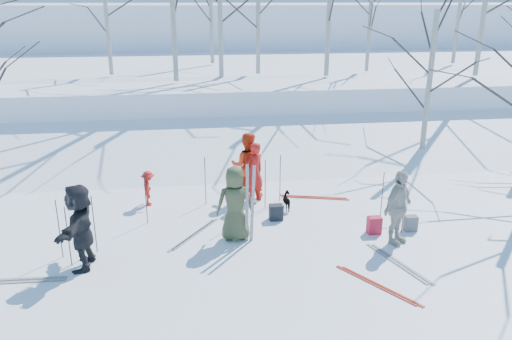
{
  "coord_description": "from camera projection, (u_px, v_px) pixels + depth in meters",
  "views": [
    {
      "loc": [
        -1.55,
        -10.12,
        5.3
      ],
      "look_at": [
        0.0,
        1.5,
        1.3
      ],
      "focal_mm": 35.0,
      "sensor_mm": 36.0,
      "label": 1
    }
  ],
  "objects": [
    {
      "name": "birch_plateau_c",
      "position": [
        211.0,
        4.0,
        25.03
      ],
      "size": [
        4.67,
        4.67,
        5.81
      ],
      "primitive_type": null,
      "color": "silver",
      "rests_on": "snow_plateau"
    },
    {
      "name": "ski_pole_j",
      "position": [
        94.0,
        225.0,
        10.84
      ],
      "size": [
        0.02,
        0.02,
        1.34
      ],
      "primitive_type": "cylinder",
      "color": "black",
      "rests_on": "ground"
    },
    {
      "name": "backpack_dark",
      "position": [
        276.0,
        212.0,
        12.64
      ],
      "size": [
        0.34,
        0.24,
        0.4
      ],
      "primitive_type": "cube",
      "color": "black",
      "rests_on": "ground"
    },
    {
      "name": "backpack_grey",
      "position": [
        411.0,
        223.0,
        12.04
      ],
      "size": [
        0.3,
        0.2,
        0.38
      ],
      "primitive_type": "cube",
      "color": "#55565C",
      "rests_on": "ground"
    },
    {
      "name": "upright_ski_right",
      "position": [
        253.0,
        204.0,
        11.21
      ],
      "size": [
        0.13,
        0.23,
        1.89
      ],
      "primitive_type": "cube",
      "rotation": [
        0.1,
        0.0,
        0.26
      ],
      "color": "silver",
      "rests_on": "ground"
    },
    {
      "name": "skier_redor_behind",
      "position": [
        247.0,
        165.0,
        13.9
      ],
      "size": [
        1.0,
        0.83,
        1.86
      ],
      "primitive_type": "imported",
      "rotation": [
        0.0,
        0.0,
        2.99
      ],
      "color": "red",
      "rests_on": "ground"
    },
    {
      "name": "birch_plateau_f",
      "position": [
        459.0,
        11.0,
        25.05
      ],
      "size": [
        4.24,
        4.24,
        5.2
      ],
      "primitive_type": null,
      "color": "silver",
      "rests_on": "snow_plateau"
    },
    {
      "name": "ski_pair_c",
      "position": [
        314.0,
        197.0,
        14.1
      ],
      "size": [
        1.17,
        2.0,
        0.02
      ],
      "primitive_type": null,
      "rotation": [
        0.0,
        0.0,
        1.3
      ],
      "color": "#A72617",
      "rests_on": "ground"
    },
    {
      "name": "ski_pole_d",
      "position": [
        382.0,
        197.0,
        12.35
      ],
      "size": [
        0.02,
        0.02,
        1.34
      ],
      "primitive_type": "cylinder",
      "color": "black",
      "rests_on": "ground"
    },
    {
      "name": "ski_pole_g",
      "position": [
        146.0,
        198.0,
        12.3
      ],
      "size": [
        0.02,
        0.02,
        1.34
      ],
      "primitive_type": "cylinder",
      "color": "black",
      "rests_on": "ground"
    },
    {
      "name": "ski_pole_f",
      "position": [
        265.0,
        184.0,
        13.25
      ],
      "size": [
        0.02,
        0.02,
        1.34
      ],
      "primitive_type": "cylinder",
      "color": "black",
      "rests_on": "ground"
    },
    {
      "name": "far_hill",
      "position": [
        204.0,
        38.0,
        46.4
      ],
      "size": [
        90.0,
        30.0,
        6.0
      ],
      "primitive_type": "cube",
      "color": "white",
      "rests_on": "ground"
    },
    {
      "name": "backpack_red",
      "position": [
        374.0,
        225.0,
        11.9
      ],
      "size": [
        0.32,
        0.22,
        0.42
      ],
      "primitive_type": "cube",
      "color": "#B81C32",
      "rests_on": "ground"
    },
    {
      "name": "birch_edge_e",
      "position": [
        429.0,
        88.0,
        16.61
      ],
      "size": [
        4.12,
        4.12,
        5.03
      ],
      "primitive_type": null,
      "color": "silver",
      "rests_on": "ground"
    },
    {
      "name": "skier_olive_center",
      "position": [
        235.0,
        203.0,
        11.42
      ],
      "size": [
        0.88,
        0.58,
        1.77
      ],
      "primitive_type": "imported",
      "rotation": [
        0.0,
        0.0,
        3.16
      ],
      "color": "#3C4328",
      "rests_on": "ground"
    },
    {
      "name": "snow_ramp",
      "position": [
        236.0,
        151.0,
        17.92
      ],
      "size": [
        70.0,
        9.49,
        4.12
      ],
      "primitive_type": "cube",
      "rotation": [
        0.3,
        0.0,
        0.0
      ],
      "color": "white",
      "rests_on": "ground"
    },
    {
      "name": "birch_plateau_j",
      "position": [
        330.0,
        0.0,
        20.6
      ],
      "size": [
        4.97,
        4.97,
        6.25
      ],
      "primitive_type": null,
      "color": "silver",
      "rests_on": "snow_plateau"
    },
    {
      "name": "ski_pair_b",
      "position": [
        398.0,
        263.0,
        10.58
      ],
      "size": [
        1.32,
        2.02,
        0.02
      ],
      "primitive_type": null,
      "rotation": [
        0.0,
        0.0,
        0.32
      ],
      "color": "silver",
      "rests_on": "ground"
    },
    {
      "name": "upright_ski_left",
      "position": [
        247.0,
        204.0,
        11.23
      ],
      "size": [
        0.08,
        0.16,
        1.9
      ],
      "primitive_type": "cube",
      "rotation": [
        0.07,
        0.0,
        0.07
      ],
      "color": "silver",
      "rests_on": "ground"
    },
    {
      "name": "ski_pair_a",
      "position": [
        194.0,
        234.0,
        11.88
      ],
      "size": [
        1.98,
        2.09,
        0.02
      ],
      "primitive_type": null,
      "rotation": [
        0.0,
        0.0,
        -0.61
      ],
      "color": "silver",
      "rests_on": "ground"
    },
    {
      "name": "birch_plateau_l",
      "position": [
        370.0,
        24.0,
        22.34
      ],
      "size": [
        3.52,
        3.52,
        4.17
      ],
      "primitive_type": null,
      "color": "silver",
      "rests_on": "snow_plateau"
    },
    {
      "name": "ground",
      "position": [
        265.0,
        245.0,
        11.4
      ],
      "size": [
        120.0,
        120.0,
        0.0
      ],
      "primitive_type": "plane",
      "color": "white",
      "rests_on": "ground"
    },
    {
      "name": "dog",
      "position": [
        288.0,
        201.0,
        13.25
      ],
      "size": [
        0.32,
        0.58,
        0.47
      ],
      "primitive_type": "imported",
      "rotation": [
        0.0,
        0.0,
        3.27
      ],
      "color": "black",
      "rests_on": "ground"
    },
    {
      "name": "birch_plateau_k",
      "position": [
        258.0,
        9.0,
        21.31
      ],
      "size": [
        4.46,
        4.46,
        5.52
      ],
      "primitive_type": null,
      "color": "silver",
      "rests_on": "snow_plateau"
    },
    {
      "name": "skier_red_north",
      "position": [
        254.0,
        172.0,
        13.6
      ],
      "size": [
        0.74,
        0.68,
        1.69
      ],
      "primitive_type": "imported",
      "rotation": [
        0.0,
        0.0,
        3.75
      ],
      "color": "red",
      "rests_on": "ground"
    },
    {
      "name": "skier_red_seated",
      "position": [
        149.0,
        188.0,
        13.47
      ],
      "size": [
        0.39,
        0.64,
        0.97
      ],
      "primitive_type": "imported",
      "rotation": [
        0.0,
        0.0,
        1.62
      ],
      "color": "red",
      "rests_on": "ground"
    },
    {
      "name": "ski_pole_i",
      "position": [
        59.0,
        229.0,
        10.64
      ],
      "size": [
        0.02,
        0.02,
        1.34
      ],
      "primitive_type": "cylinder",
      "color": "black",
      "rests_on": "ground"
    },
    {
      "name": "ski_pole_a",
      "position": [
        68.0,
        237.0,
        10.28
      ],
      "size": [
        0.02,
        0.02,
        1.34
      ],
      "primitive_type": "cylinder",
      "color": "black",
      "rests_on": "ground"
    },
    {
      "name": "ski_pole_b",
      "position": [
        239.0,
        199.0,
        12.27
      ],
      "size": [
        0.02,
        0.02,
        1.34
      ],
      "primitive_type": "cylinder",
      "color": "black",
      "rests_on": "ground"
    },
    {
      "name": "ski_pole_h",
      "position": [
        404.0,
        207.0,
        11.78
      ],
      "size": [
        0.02,
        0.02,
        1.34
      ],
      "primitive_type": "cylinder",
      "color": "black",
      "rests_on": "ground"
    },
    {
      "name": "ski_pole_e",
      "position": [
        205.0,
        181.0,
        13.45
      ],
      "size": [
        0.02,
        0.02,
        1.34
      ],
      "primitive_type": "cylinder",
      "color": "black",
      "rests_on": "ground"
    },
    {
      "name": "skier_grey_west",
      "position": [
        80.0,
        226.0,
        10.18
      ],
      "size": [
        0.68,
        1.74,
        1.84
      ],
      "primitive_type": "imported",
      "rotation": [
        0.0,
        0.0,
        4.63
      ],
      "color": "black",
      "rests_on": "ground"
    },
    {
      "name": "snow_plateau",
      "position": [
        218.0,
        84.0,
        27.02
      ],
      "size": [
        70.0,
        18.0,
        2.2
      ],
      "primitive_type": "cube",
      "color": "white",
      "rests_on": "ground"
    },
    {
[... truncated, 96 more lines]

